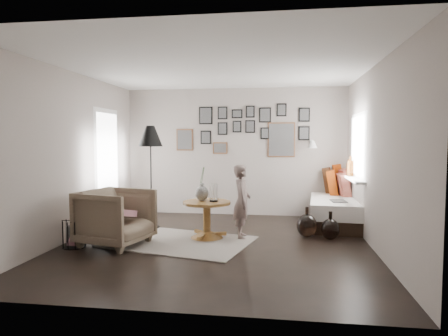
# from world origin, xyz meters

# --- Properties ---
(ground) EXTENTS (4.80, 4.80, 0.00)m
(ground) POSITION_xyz_m (0.00, 0.00, 0.00)
(ground) COLOR black
(ground) RESTS_ON ground
(wall_back) EXTENTS (4.50, 0.00, 4.50)m
(wall_back) POSITION_xyz_m (0.00, 2.40, 1.30)
(wall_back) COLOR gray
(wall_back) RESTS_ON ground
(wall_front) EXTENTS (4.50, 0.00, 4.50)m
(wall_front) POSITION_xyz_m (0.00, -2.40, 1.30)
(wall_front) COLOR gray
(wall_front) RESTS_ON ground
(wall_left) EXTENTS (0.00, 4.80, 4.80)m
(wall_left) POSITION_xyz_m (-2.25, 0.00, 1.30)
(wall_left) COLOR gray
(wall_left) RESTS_ON ground
(wall_right) EXTENTS (0.00, 4.80, 4.80)m
(wall_right) POSITION_xyz_m (2.25, 0.00, 1.30)
(wall_right) COLOR gray
(wall_right) RESTS_ON ground
(ceiling) EXTENTS (4.80, 4.80, 0.00)m
(ceiling) POSITION_xyz_m (0.00, 0.00, 2.60)
(ceiling) COLOR white
(ceiling) RESTS_ON wall_back
(door_left) EXTENTS (0.00, 2.14, 2.14)m
(door_left) POSITION_xyz_m (-2.23, 1.20, 1.05)
(door_left) COLOR white
(door_left) RESTS_ON wall_left
(window_right) EXTENTS (0.15, 1.32, 1.30)m
(window_right) POSITION_xyz_m (2.18, 1.34, 0.93)
(window_right) COLOR white
(window_right) RESTS_ON wall_right
(gallery_wall) EXTENTS (2.74, 0.03, 1.08)m
(gallery_wall) POSITION_xyz_m (0.29, 2.38, 1.74)
(gallery_wall) COLOR brown
(gallery_wall) RESTS_ON wall_back
(wall_sconce) EXTENTS (0.18, 0.36, 0.16)m
(wall_sconce) POSITION_xyz_m (1.55, 2.13, 1.46)
(wall_sconce) COLOR white
(wall_sconce) RESTS_ON wall_back
(rug) EXTENTS (2.36, 1.90, 0.01)m
(rug) POSITION_xyz_m (-0.57, 0.03, 0.01)
(rug) COLOR beige
(rug) RESTS_ON ground
(pedestal_table) EXTENTS (0.75, 0.75, 0.59)m
(pedestal_table) POSITION_xyz_m (-0.20, 0.32, 0.27)
(pedestal_table) COLOR brown
(pedestal_table) RESTS_ON ground
(vase) EXTENTS (0.21, 0.21, 0.53)m
(vase) POSITION_xyz_m (-0.28, 0.34, 0.75)
(vase) COLOR black
(vase) RESTS_ON pedestal_table
(candles) EXTENTS (0.13, 0.13, 0.28)m
(candles) POSITION_xyz_m (-0.09, 0.32, 0.72)
(candles) COLOR black
(candles) RESTS_ON pedestal_table
(daybed) EXTENTS (1.12, 2.27, 1.07)m
(daybed) POSITION_xyz_m (1.98, 1.87, 0.34)
(daybed) COLOR black
(daybed) RESTS_ON ground
(magazine_on_daybed) EXTENTS (0.27, 0.35, 0.02)m
(magazine_on_daybed) POSITION_xyz_m (1.93, 1.21, 0.50)
(magazine_on_daybed) COLOR black
(magazine_on_daybed) RESTS_ON daybed
(armchair) EXTENTS (1.10, 1.09, 0.83)m
(armchair) POSITION_xyz_m (-1.44, -0.28, 0.42)
(armchair) COLOR brown
(armchair) RESTS_ON ground
(armchair_cushion) EXTENTS (0.47, 0.48, 0.17)m
(armchair_cushion) POSITION_xyz_m (-1.41, -0.23, 0.48)
(armchair_cushion) COLOR silver
(armchair_cushion) RESTS_ON armchair
(floor_lamp) EXTENTS (0.42, 0.42, 1.79)m
(floor_lamp) POSITION_xyz_m (-1.30, 0.91, 1.55)
(floor_lamp) COLOR black
(floor_lamp) RESTS_ON ground
(magazine_basket) EXTENTS (0.39, 0.39, 0.39)m
(magazine_basket) POSITION_xyz_m (-2.00, -0.47, 0.19)
(magazine_basket) COLOR black
(magazine_basket) RESTS_ON ground
(demijohn_large) EXTENTS (0.32, 0.32, 0.48)m
(demijohn_large) POSITION_xyz_m (1.37, 0.63, 0.19)
(demijohn_large) COLOR black
(demijohn_large) RESTS_ON ground
(demijohn_small) EXTENTS (0.28, 0.28, 0.44)m
(demijohn_small) POSITION_xyz_m (1.72, 0.51, 0.17)
(demijohn_small) COLOR black
(demijohn_small) RESTS_ON ground
(child) EXTENTS (0.32, 0.45, 1.16)m
(child) POSITION_xyz_m (0.35, 0.42, 0.58)
(child) COLOR #665551
(child) RESTS_ON ground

